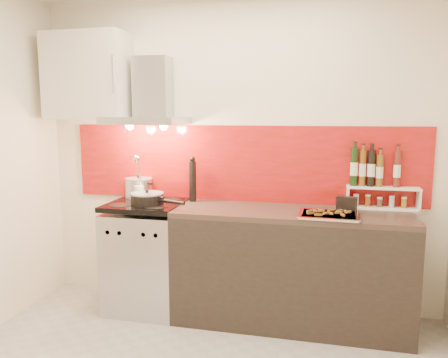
% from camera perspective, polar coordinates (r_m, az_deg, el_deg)
% --- Properties ---
extents(back_wall, '(3.40, 0.02, 2.60)m').
position_cam_1_polar(back_wall, '(3.70, 1.59, 3.29)').
color(back_wall, silver).
rests_on(back_wall, ground).
extents(backsplash, '(3.00, 0.02, 0.64)m').
position_cam_1_polar(backsplash, '(3.69, 2.31, 2.01)').
color(backsplash, maroon).
rests_on(backsplash, back_wall).
extents(range_stove, '(0.60, 0.60, 0.91)m').
position_cam_1_polar(range_stove, '(3.79, -10.00, -9.98)').
color(range_stove, '#B7B7BA').
rests_on(range_stove, ground).
extents(counter, '(1.80, 0.60, 0.90)m').
position_cam_1_polar(counter, '(3.52, 8.68, -11.27)').
color(counter, black).
rests_on(counter, ground).
extents(range_hood, '(0.62, 0.50, 0.61)m').
position_cam_1_polar(range_hood, '(3.74, -9.64, 10.02)').
color(range_hood, '#B7B7BA').
rests_on(range_hood, back_wall).
extents(upper_cabinet, '(0.70, 0.35, 0.72)m').
position_cam_1_polar(upper_cabinet, '(3.98, -17.29, 12.65)').
color(upper_cabinet, beige).
rests_on(upper_cabinet, back_wall).
extents(stock_pot, '(0.24, 0.24, 0.20)m').
position_cam_1_polar(stock_pot, '(3.88, -11.07, -1.13)').
color(stock_pot, '#B7B7BA').
rests_on(stock_pot, range_stove).
extents(saute_pan, '(0.50, 0.28, 0.12)m').
position_cam_1_polar(saute_pan, '(3.58, -9.91, -2.53)').
color(saute_pan, black).
rests_on(saute_pan, range_stove).
extents(utensil_jar, '(0.08, 0.13, 0.40)m').
position_cam_1_polar(utensil_jar, '(3.70, -11.09, -1.24)').
color(utensil_jar, silver).
rests_on(utensil_jar, range_stove).
extents(pepper_mill, '(0.06, 0.06, 0.38)m').
position_cam_1_polar(pepper_mill, '(3.69, -4.13, -0.08)').
color(pepper_mill, black).
rests_on(pepper_mill, counter).
extents(step_shelf, '(0.54, 0.15, 0.47)m').
position_cam_1_polar(step_shelf, '(3.59, 19.30, -0.47)').
color(step_shelf, white).
rests_on(step_shelf, counter).
extents(caddy_box, '(0.16, 0.10, 0.13)m').
position_cam_1_polar(caddy_box, '(3.40, 15.72, -3.28)').
color(caddy_box, black).
rests_on(caddy_box, counter).
extents(baking_tray, '(0.44, 0.34, 0.03)m').
position_cam_1_polar(baking_tray, '(3.24, 13.49, -4.56)').
color(baking_tray, silver).
rests_on(baking_tray, counter).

